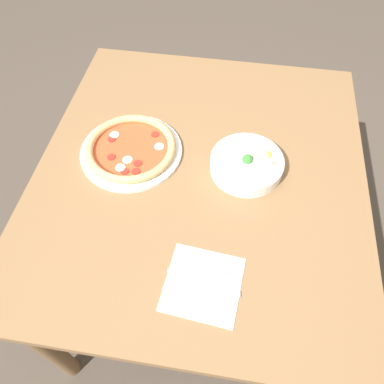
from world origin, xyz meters
TOP-DOWN VIEW (x-y plane):
  - ground_plane at (0.00, 0.00)m, footprint 8.00×8.00m
  - dining_table at (0.00, 0.00)m, footprint 1.15×1.02m
  - pizza at (-0.03, -0.23)m, footprint 0.33×0.33m
  - bowl at (-0.02, 0.14)m, footprint 0.23×0.23m
  - napkin at (0.37, 0.06)m, footprint 0.20×0.20m
  - fork at (0.34, 0.06)m, footprint 0.03×0.19m
  - knife at (0.39, 0.05)m, footprint 0.03×0.19m

SIDE VIEW (x-z plane):
  - ground_plane at x=0.00m, z-range 0.00..0.00m
  - dining_table at x=0.00m, z-range 0.28..1.03m
  - napkin at x=0.37m, z-range 0.76..0.76m
  - knife at x=0.39m, z-range 0.76..0.77m
  - fork at x=0.34m, z-range 0.76..0.77m
  - pizza at x=-0.03m, z-range 0.76..0.79m
  - bowl at x=-0.02m, z-range 0.75..0.82m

